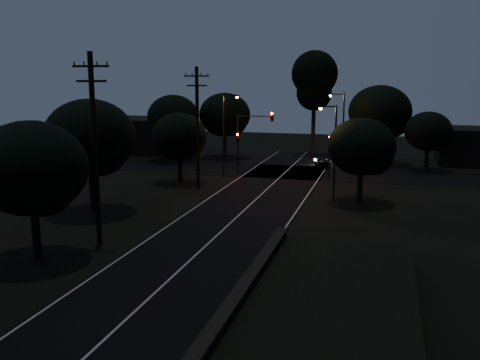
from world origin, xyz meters
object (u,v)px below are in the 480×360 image
Objects in this scene: tall_pine at (314,80)px; signal_left at (238,145)px; utility_pole_mid at (95,147)px; streetlight_c at (333,146)px; utility_pole_far at (197,126)px; streetlight_b at (341,126)px; car at (322,162)px; signal_right at (330,149)px; streetlight_a at (225,129)px; signal_mast at (254,131)px.

signal_left is at bearing -110.46° from tall_pine.
utility_pole_mid reaches higher than streetlight_c.
utility_pole_far is (0.00, 17.00, -0.25)m from utility_pole_mid.
streetlight_c is (4.83, -25.00, -4.90)m from tall_pine.
utility_pole_mid reaches higher than utility_pole_far.
car is (-2.11, 2.00, -4.07)m from streetlight_b.
signal_right is at bearing 91.08° from car.
utility_pole_far is at bearing -96.59° from streetlight_a.
signal_right is at bearing -76.51° from tall_pine.
signal_left is 1.24× the size of car.
signal_mast reaches higher than signal_right.
car is (2.20, -9.00, -8.69)m from tall_pine.
streetlight_c is (11.14, -8.00, -0.29)m from streetlight_a.
signal_right is at bearing 11.34° from streetlight_a.
utility_pole_mid is at bearing -128.26° from streetlight_c.
utility_pole_far is 1.31× the size of streetlight_b.
utility_pole_far is at bearing -143.00° from signal_right.
signal_left is at bearing 25.60° from car.
tall_pine is 12.70m from car.
streetlight_a is (0.69, 6.00, -0.85)m from utility_pole_far.
signal_right is at bearing -0.03° from signal_mast.
streetlight_a reaches higher than signal_left.
utility_pole_far is at bearing 170.40° from streetlight_c.
streetlight_b is 2.42× the size of car.
tall_pine reaches higher than signal_mast.
signal_left and signal_right have the same top height.
utility_pole_far is at bearing -111.11° from signal_mast.
signal_right is 0.51× the size of streetlight_b.
signal_right is (10.60, 7.99, -2.65)m from utility_pole_far.
streetlight_c is at bearing 51.74° from utility_pole_mid.
streetlight_a is at bearing 83.41° from utility_pole_far.
tall_pine is (7.00, 40.00, 3.51)m from utility_pole_mid.
utility_pole_mid reaches higher than streetlight_a.
tall_pine is at bearing 75.38° from signal_mast.
utility_pole_mid reaches higher than signal_right.
utility_pole_far is 2.56× the size of signal_left.
streetlight_a is at bearing -140.23° from signal_mast.
utility_pole_far reaches higher than streetlight_c.
streetlight_a is 12.37m from car.
signal_mast is 9.37m from car.
streetlight_b is at bearing 92.14° from streetlight_c.
tall_pine is 1.71× the size of streetlight_c.
car is at bearing 37.63° from signal_left.
signal_mast reaches higher than car.
tall_pine is at bearing 69.54° from signal_left.
signal_left is 0.66× the size of signal_mast.
signal_left is at bearing 70.41° from streetlight_a.
streetlight_c is (11.83, -2.00, -1.13)m from utility_pole_far.
utility_pole_mid is 25.19m from signal_left.
utility_pole_far is 12.05m from streetlight_c.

